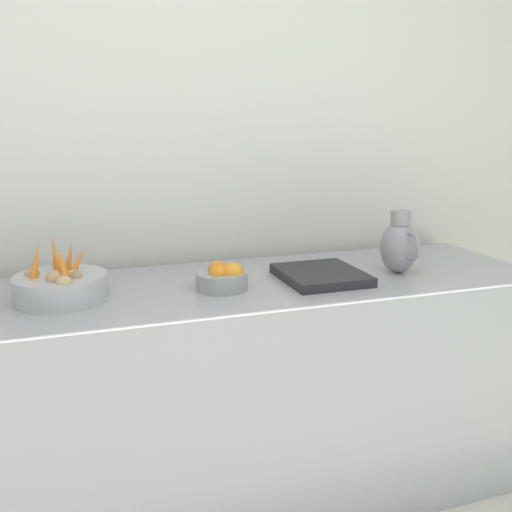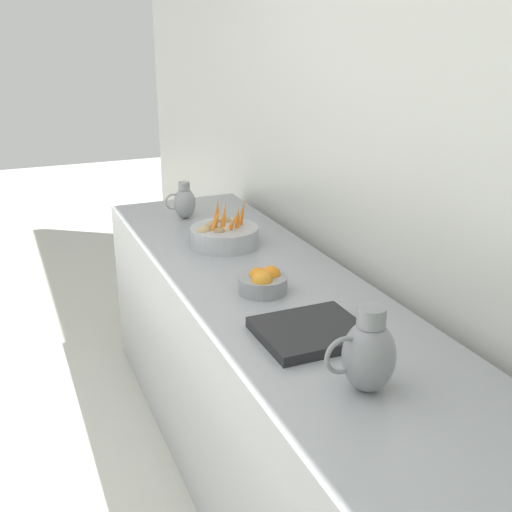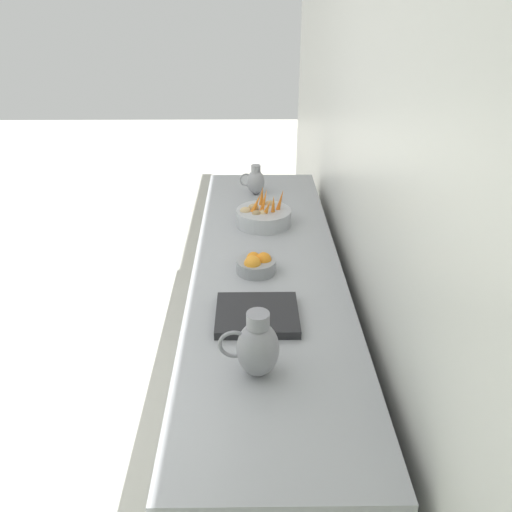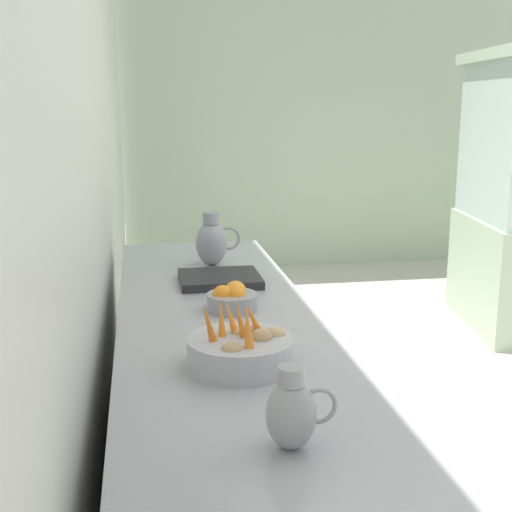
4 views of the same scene
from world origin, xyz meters
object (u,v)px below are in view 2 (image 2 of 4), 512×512
Objects in this scene: vegetable_colander at (224,235)px; metal_pitcher_short at (184,202)px; orange_bowl at (263,282)px; metal_pitcher_tall at (368,353)px.

vegetable_colander reaches higher than metal_pitcher_short.
orange_bowl is 0.74m from metal_pitcher_tall.
metal_pitcher_short is at bearing -90.43° from orange_bowl.
orange_bowl is at bearing 85.04° from vegetable_colander.
metal_pitcher_tall is (0.05, 1.30, 0.06)m from vegetable_colander.
vegetable_colander is 1.30m from metal_pitcher_tall.
vegetable_colander is 1.62× the size of metal_pitcher_short.
metal_pitcher_short is at bearing -85.27° from vegetable_colander.
orange_bowl is 0.98× the size of metal_pitcher_short.
orange_bowl is at bearing 89.57° from metal_pitcher_short.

